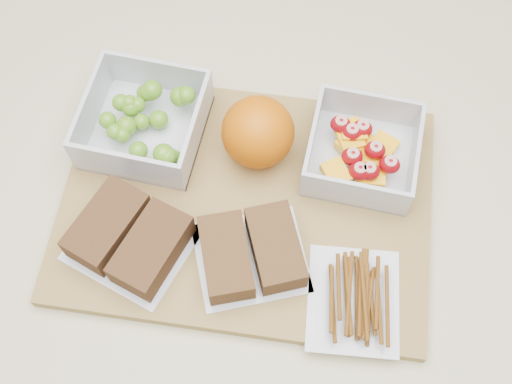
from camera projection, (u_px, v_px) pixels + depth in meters
ground at (253, 360)px, 1.56m from camera, size 4.00×4.00×0.00m
counter at (252, 311)px, 1.15m from camera, size 1.20×0.90×0.90m
cutting_board at (246, 204)px, 0.74m from camera, size 0.44×0.33×0.02m
grape_container at (146, 121)px, 0.75m from camera, size 0.13×0.13×0.06m
fruit_container at (361, 152)px, 0.74m from camera, size 0.12×0.12×0.05m
orange at (258, 132)px, 0.72m from camera, size 0.08×0.08×0.08m
sandwich_bag_left at (130, 238)px, 0.69m from camera, size 0.15×0.14×0.04m
sandwich_bag_center at (251, 253)px, 0.69m from camera, size 0.15×0.14×0.04m
pretzel_bag at (355, 297)px, 0.67m from camera, size 0.11×0.13×0.03m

